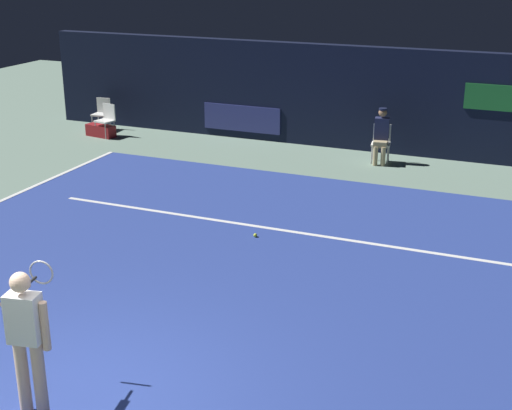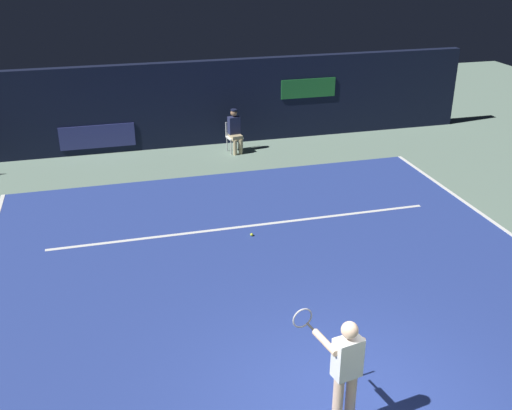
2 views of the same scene
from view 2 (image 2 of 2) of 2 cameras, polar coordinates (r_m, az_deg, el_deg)
name	(u,v)px [view 2 (image 2 of 2)]	position (r m, az deg, el deg)	size (l,w,h in m)	color
ground_plane	(269,266)	(12.05, 1.23, -5.80)	(34.61, 34.61, 0.00)	slate
court_surface	(269,266)	(12.05, 1.23, -5.78)	(11.19, 10.32, 0.01)	navy
line_sideline_left	(508,232)	(14.44, 22.89, -2.43)	(0.10, 10.32, 0.01)	white
line_service	(247,226)	(13.58, -0.89, -2.04)	(8.73, 0.10, 0.01)	white
back_wall	(198,104)	(18.75, -5.56, 9.57)	(17.65, 0.33, 2.60)	black
tennis_player	(345,370)	(8.01, 8.47, -15.23)	(0.76, 0.93, 1.73)	beige
line_judge_on_chair	(235,130)	(18.11, -2.04, 7.11)	(0.49, 0.57, 1.32)	white
tennis_ball	(252,235)	(13.15, -0.41, -2.83)	(0.07, 0.07, 0.07)	#CCE033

